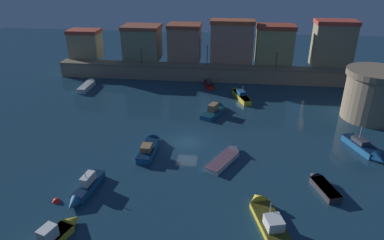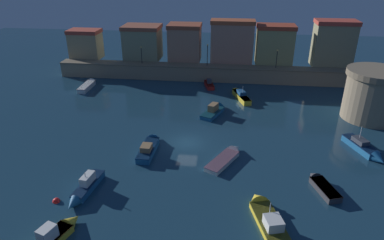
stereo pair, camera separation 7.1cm
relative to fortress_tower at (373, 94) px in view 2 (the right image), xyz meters
name	(u,v)px [view 2 (the right image)]	position (x,y,z in m)	size (l,w,h in m)	color
ground_plane	(187,143)	(-24.42, -10.16, -3.55)	(136.48, 136.48, 0.00)	#19384C
quay_wall	(204,73)	(-24.42, 13.85, -2.15)	(53.81, 2.82, 2.76)	gray
old_town_backdrop	(216,43)	(-22.61, 17.27, 2.57)	(52.70, 5.58, 8.14)	tan
fortress_tower	(373,94)	(0.00, 0.00, 0.00)	(8.01, 8.01, 6.98)	gray
quay_lamp_0	(141,52)	(-35.93, 13.85, 1.35)	(0.32, 0.32, 3.17)	black
quay_lamp_1	(207,52)	(-23.85, 13.85, 1.76)	(0.32, 0.32, 3.88)	black
quay_lamp_2	(277,56)	(-11.63, 13.85, 1.42)	(0.32, 0.32, 3.29)	black
moored_boat_0	(240,95)	(-17.90, 5.62, -3.04)	(3.47, 6.94, 2.55)	gold
moored_boat_1	(265,214)	(-15.94, -22.62, -3.13)	(3.50, 6.83, 2.84)	gold
moored_boat_2	(85,188)	(-32.84, -21.04, -3.04)	(1.88, 6.02, 2.25)	#195689
moored_boat_3	(209,84)	(-23.29, 10.52, -3.08)	(2.30, 4.59, 1.60)	red
moored_boat_4	(150,146)	(-28.53, -12.28, -3.06)	(1.66, 6.57, 1.73)	#195689
moored_boat_5	(89,85)	(-44.03, 7.57, -3.12)	(1.52, 6.46, 1.33)	white
moored_boat_6	(54,236)	(-32.84, -27.28, -3.05)	(3.22, 6.17, 2.08)	gold
moored_boat_7	(228,156)	(-19.38, -13.18, -3.25)	(4.37, 6.37, 1.53)	white
moored_boat_8	(365,149)	(-3.67, -10.01, -3.05)	(3.62, 6.39, 3.04)	#195689
moored_boat_9	(321,185)	(-10.17, -17.54, -3.20)	(2.74, 4.85, 1.32)	#333338
moored_boat_10	(215,110)	(-21.48, -0.66, -3.10)	(3.79, 6.08, 2.13)	#195689
mooring_buoy_0	(56,201)	(-35.01, -22.61, -3.55)	(0.70, 0.70, 0.70)	red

